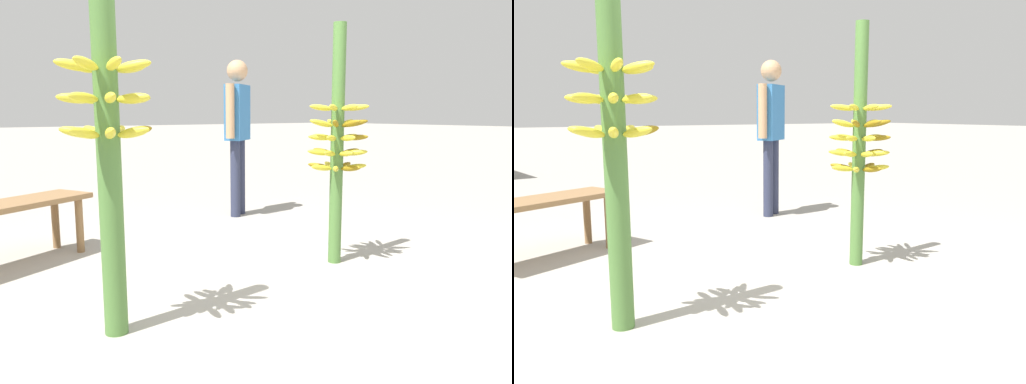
# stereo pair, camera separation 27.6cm
# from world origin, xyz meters

# --- Properties ---
(ground_plane) EXTENTS (80.00, 80.00, 0.00)m
(ground_plane) POSITION_xyz_m (0.00, 0.00, 0.00)
(ground_plane) COLOR #9E998E
(banana_stalk_left) EXTENTS (0.45, 0.46, 1.75)m
(banana_stalk_left) POSITION_xyz_m (-0.91, 0.12, 0.95)
(banana_stalk_left) COLOR #4C7A38
(banana_stalk_left) RESTS_ON ground_plane
(banana_stalk_center) EXTENTS (0.44, 0.44, 1.73)m
(banana_stalk_center) POSITION_xyz_m (0.85, 0.32, 0.89)
(banana_stalk_center) COLOR #4C7A38
(banana_stalk_center) RESTS_ON ground_plane
(vendor_person) EXTENTS (0.50, 0.41, 1.65)m
(vendor_person) POSITION_xyz_m (1.27, 2.19, 1.00)
(vendor_person) COLOR #2D334C
(vendor_person) RESTS_ON ground_plane
(market_bench) EXTENTS (1.24, 0.85, 0.47)m
(market_bench) POSITION_xyz_m (-1.08, 1.66, 0.39)
(market_bench) COLOR olive
(market_bench) RESTS_ON ground_plane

